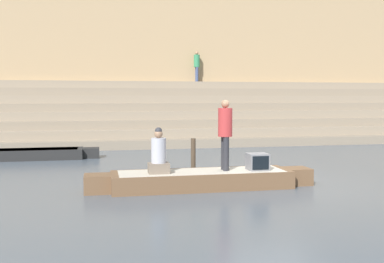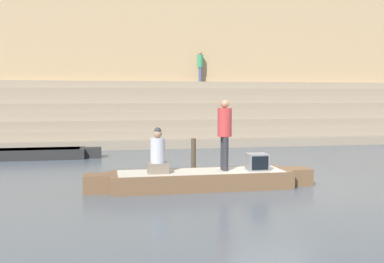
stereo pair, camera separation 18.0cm
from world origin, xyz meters
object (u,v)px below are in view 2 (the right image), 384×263
rowboat_main (201,179)px  person_on_steps (200,64)px  person_standing (225,130)px  mooring_post (193,157)px  tv_set (257,162)px  moored_boat_shore (24,154)px  person_rowing (158,155)px

rowboat_main → person_on_steps: bearing=75.8°
person_standing → person_on_steps: person_on_steps is taller
mooring_post → person_on_steps: (2.78, 12.25, 3.57)m
tv_set → person_standing: bearing=167.8°
mooring_post → person_on_steps: person_on_steps is taller
moored_boat_shore → person_standing: bearing=-48.5°
rowboat_main → person_on_steps: (2.92, 13.93, 3.89)m
person_rowing → mooring_post: bearing=39.1°
tv_set → rowboat_main: bearing=172.7°
person_standing → tv_set: (0.82, -0.13, -0.81)m
tv_set → person_on_steps: 14.53m
rowboat_main → person_on_steps: person_on_steps is taller
person_rowing → rowboat_main: bearing=-11.9°
rowboat_main → mooring_post: bearing=83.0°
person_standing → mooring_post: bearing=118.0°
rowboat_main → person_rowing: 1.27m
person_standing → mooring_post: 1.94m
tv_set → person_rowing: bearing=176.4°
person_rowing → person_on_steps: person_on_steps is taller
mooring_post → rowboat_main: bearing=-94.7°
moored_boat_shore → person_on_steps: bearing=41.4°
person_standing → person_rowing: (-1.69, -0.10, -0.58)m
rowboat_main → person_on_steps: 14.75m
person_rowing → moored_boat_shore: size_ratio=0.20×
moored_boat_shore → person_on_steps: size_ratio=3.29×
person_rowing → moored_boat_shore: person_rowing is taller
rowboat_main → moored_boat_shore: 8.27m
mooring_post → person_on_steps: 13.06m
rowboat_main → moored_boat_shore: (-5.27, 6.37, -0.03)m
moored_boat_shore → tv_set: bearing=-45.4°
mooring_post → tv_set: bearing=-54.3°
rowboat_main → person_standing: (0.61, 0.03, 1.22)m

